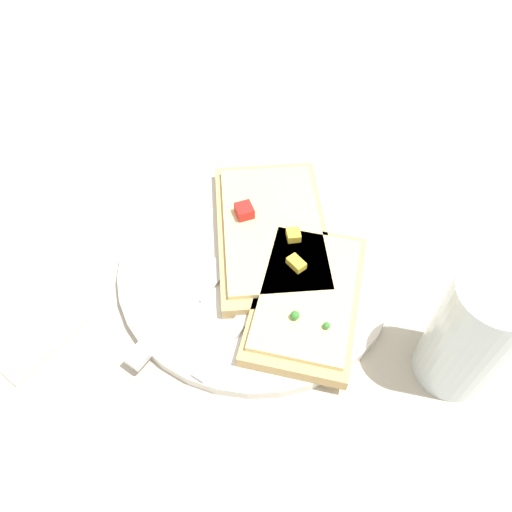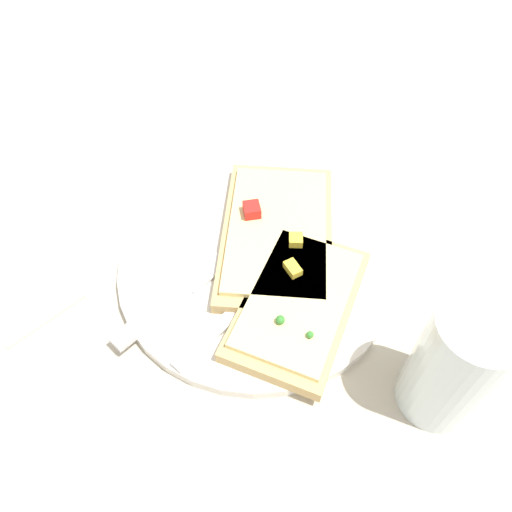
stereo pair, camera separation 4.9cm
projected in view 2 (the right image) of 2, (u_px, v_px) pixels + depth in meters
The scene contains 9 objects.
ground_plane at pixel (256, 269), 0.51m from camera, with size 4.00×4.00×0.00m, color #BCB29E.
plate at pixel (256, 266), 0.50m from camera, with size 0.27×0.27×0.01m.
fork at pixel (266, 284), 0.48m from camera, with size 0.03×0.21×0.01m.
knife at pixel (194, 282), 0.48m from camera, with size 0.03×0.23×0.01m.
pizza_slice_main at pixel (277, 233), 0.51m from camera, with size 0.21×0.21×0.03m.
pizza_slice_corner at pixel (298, 303), 0.46m from camera, with size 0.15×0.18×0.03m.
crumb_scatter at pixel (257, 232), 0.52m from camera, with size 0.07×0.02×0.01m.
drinking_glass at pixel (455, 365), 0.38m from camera, with size 0.06×0.06×0.12m.
napkin at pixel (13, 279), 0.50m from camera, with size 0.13×0.08×0.01m.
Camera 2 is at (0.22, -0.21, 0.41)m, focal length 35.00 mm.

